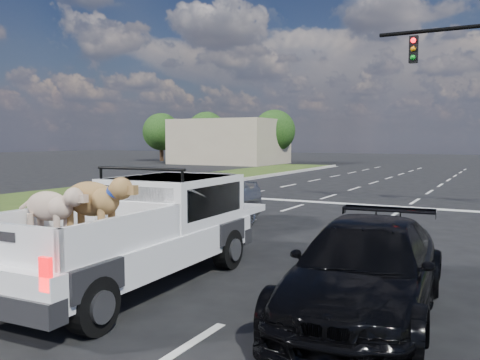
# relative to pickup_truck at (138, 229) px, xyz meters

# --- Properties ---
(ground) EXTENTS (160.00, 160.00, 0.00)m
(ground) POSITION_rel_pickup_truck_xyz_m (0.40, 2.03, -0.92)
(ground) COLOR black
(ground) RESTS_ON ground
(road_markings) EXTENTS (17.75, 60.00, 0.01)m
(road_markings) POSITION_rel_pickup_truck_xyz_m (0.40, 8.59, -0.91)
(road_markings) COLOR silver
(road_markings) RESTS_ON ground
(grass_median_left) EXTENTS (5.00, 60.00, 0.10)m
(grass_median_left) POSITION_rel_pickup_truck_xyz_m (-11.10, 8.03, -0.87)
(grass_median_left) COLOR #2A4415
(grass_median_left) RESTS_ON ground
(curb_left) EXTENTS (0.15, 60.00, 0.14)m
(curb_left) POSITION_rel_pickup_truck_xyz_m (-8.65, 8.03, -0.85)
(curb_left) COLOR #A9A69B
(curb_left) RESTS_ON ground
(building_left) EXTENTS (10.00, 8.00, 4.40)m
(building_left) POSITION_rel_pickup_truck_xyz_m (-19.60, 38.03, 1.28)
(building_left) COLOR tan
(building_left) RESTS_ON ground
(tree_far_a) EXTENTS (4.20, 4.20, 5.40)m
(tree_far_a) POSITION_rel_pickup_truck_xyz_m (-29.60, 40.03, 2.37)
(tree_far_a) COLOR #332114
(tree_far_a) RESTS_ON ground
(tree_far_b) EXTENTS (4.20, 4.20, 5.40)m
(tree_far_b) POSITION_rel_pickup_truck_xyz_m (-23.60, 40.03, 2.37)
(tree_far_b) COLOR #332114
(tree_far_b) RESTS_ON ground
(tree_far_c) EXTENTS (4.20, 4.20, 5.40)m
(tree_far_c) POSITION_rel_pickup_truck_xyz_m (-15.60, 40.03, 2.37)
(tree_far_c) COLOR #332114
(tree_far_c) RESTS_ON ground
(pickup_truck) EXTENTS (2.12, 5.27, 1.95)m
(pickup_truck) POSITION_rel_pickup_truck_xyz_m (0.00, 0.00, 0.00)
(pickup_truck) COLOR black
(pickup_truck) RESTS_ON ground
(silver_sedan) EXTENTS (2.11, 4.89, 1.64)m
(silver_sedan) POSITION_rel_pickup_truck_xyz_m (-1.80, 4.60, -0.10)
(silver_sedan) COLOR #A7AAAE
(silver_sedan) RESTS_ON ground
(black_coupe) EXTENTS (2.12, 4.59, 1.30)m
(black_coupe) POSITION_rel_pickup_truck_xyz_m (3.73, 0.18, -0.27)
(black_coupe) COLOR black
(black_coupe) RESTS_ON ground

